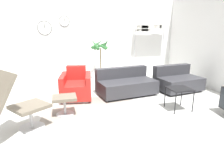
# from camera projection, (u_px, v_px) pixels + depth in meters

# --- Properties ---
(ground_plane) EXTENTS (12.00, 12.00, 0.00)m
(ground_plane) POSITION_uv_depth(u_px,v_px,m) (95.00, 112.00, 4.22)
(ground_plane) COLOR silver
(wall_back) EXTENTS (12.00, 0.09, 2.80)m
(wall_back) POSITION_uv_depth(u_px,v_px,m) (77.00, 38.00, 6.85)
(wall_back) COLOR white
(wall_back) RESTS_ON ground_plane
(round_rug) EXTENTS (2.43, 2.43, 0.01)m
(round_rug) POSITION_uv_depth(u_px,v_px,m) (103.00, 117.00, 3.97)
(round_rug) COLOR gray
(round_rug) RESTS_ON ground_plane
(lounge_chair) EXTENTS (1.12, 1.01, 1.15)m
(lounge_chair) POSITION_uv_depth(u_px,v_px,m) (8.00, 97.00, 3.10)
(lounge_chair) COLOR #BCBCC1
(lounge_chair) RESTS_ON ground_plane
(ottoman) EXTENTS (0.47, 0.40, 0.39)m
(ottoman) POSITION_uv_depth(u_px,v_px,m) (65.00, 101.00, 4.01)
(ottoman) COLOR #BCBCC1
(ottoman) RESTS_ON ground_plane
(armchair_red) EXTENTS (0.85, 0.97, 0.78)m
(armchair_red) POSITION_uv_depth(u_px,v_px,m) (76.00, 87.00, 4.98)
(armchair_red) COLOR silver
(armchair_red) RESTS_ON ground_plane
(couch_low) EXTENTS (1.59, 1.04, 0.68)m
(couch_low) POSITION_uv_depth(u_px,v_px,m) (126.00, 85.00, 5.31)
(couch_low) COLOR black
(couch_low) RESTS_ON ground_plane
(couch_second) EXTENTS (1.29, 1.00, 0.68)m
(couch_second) POSITION_uv_depth(u_px,v_px,m) (177.00, 81.00, 5.64)
(couch_second) COLOR black
(couch_second) RESTS_ON ground_plane
(side_table) EXTENTS (0.46, 0.46, 0.48)m
(side_table) POSITION_uv_depth(u_px,v_px,m) (179.00, 90.00, 4.23)
(side_table) COLOR black
(side_table) RESTS_ON ground_plane
(potted_plant) EXTENTS (0.63, 0.63, 1.39)m
(potted_plant) POSITION_uv_depth(u_px,v_px,m) (100.00, 61.00, 6.67)
(potted_plant) COLOR silver
(potted_plant) RESTS_ON ground_plane
(shelf_unit) EXTENTS (1.21, 0.28, 2.07)m
(shelf_unit) POSITION_uv_depth(u_px,v_px,m) (149.00, 29.00, 7.16)
(shelf_unit) COLOR #BCBCC1
(shelf_unit) RESTS_ON ground_plane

